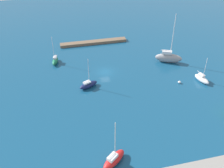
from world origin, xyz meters
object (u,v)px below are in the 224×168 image
object	(u,v)px
sailboat_white_far_south	(202,79)
mooring_buoy_white	(179,82)
sailboat_green_outer_mooring	(55,61)
sailboat_navy_mid_basin	(88,85)
sailboat_gray_east_end	(168,57)
pier_dock	(94,42)
sailboat_red_lone_south	(114,159)

from	to	relation	value
sailboat_white_far_south	mooring_buoy_white	size ratio (longest dim) A/B	9.92
sailboat_green_outer_mooring	sailboat_navy_mid_basin	bearing A→B (deg)	41.64
sailboat_green_outer_mooring	sailboat_gray_east_end	bearing A→B (deg)	91.88
pier_dock	sailboat_green_outer_mooring	bearing A→B (deg)	38.79
pier_dock	sailboat_navy_mid_basin	xyz separation A→B (m)	(5.80, 25.33, 0.35)
sailboat_red_lone_south	sailboat_white_far_south	bearing A→B (deg)	-3.44
mooring_buoy_white	pier_dock	bearing A→B (deg)	-58.91
sailboat_red_lone_south	sailboat_green_outer_mooring	size ratio (longest dim) A/B	1.11
pier_dock	sailboat_navy_mid_basin	size ratio (longest dim) A/B	2.77
sailboat_gray_east_end	sailboat_red_lone_south	bearing A→B (deg)	-103.06
pier_dock	mooring_buoy_white	xyz separation A→B (m)	(-17.54, 29.09, -0.09)
pier_dock	sailboat_gray_east_end	world-z (taller)	sailboat_gray_east_end
pier_dock	sailboat_white_far_south	distance (m)	37.88
sailboat_navy_mid_basin	sailboat_green_outer_mooring	bearing A→B (deg)	92.83
pier_dock	sailboat_green_outer_mooring	world-z (taller)	sailboat_green_outer_mooring
pier_dock	sailboat_red_lone_south	bearing A→B (deg)	84.10
sailboat_green_outer_mooring	pier_dock	bearing A→B (deg)	143.06
sailboat_green_outer_mooring	mooring_buoy_white	xyz separation A→B (m)	(-30.90, 18.36, -0.49)
pier_dock	mooring_buoy_white	distance (m)	33.97
sailboat_red_lone_south	sailboat_gray_east_end	world-z (taller)	sailboat_gray_east_end
sailboat_white_far_south	sailboat_green_outer_mooring	bearing A→B (deg)	-130.76
pier_dock	sailboat_gray_east_end	bearing A→B (deg)	137.13
sailboat_green_outer_mooring	sailboat_white_far_south	size ratio (longest dim) A/B	1.21
sailboat_white_far_south	mooring_buoy_white	distance (m)	6.09
sailboat_green_outer_mooring	sailboat_navy_mid_basin	distance (m)	16.44
sailboat_gray_east_end	sailboat_white_far_south	size ratio (longest dim) A/B	2.10
mooring_buoy_white	sailboat_white_far_south	bearing A→B (deg)	174.81
pier_dock	sailboat_navy_mid_basin	distance (m)	25.98
sailboat_green_outer_mooring	sailboat_red_lone_south	bearing A→B (deg)	26.18
sailboat_red_lone_south	mooring_buoy_white	size ratio (longest dim) A/B	13.32
pier_dock	sailboat_gray_east_end	size ratio (longest dim) A/B	1.53
sailboat_green_outer_mooring	sailboat_gray_east_end	world-z (taller)	sailboat_gray_east_end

